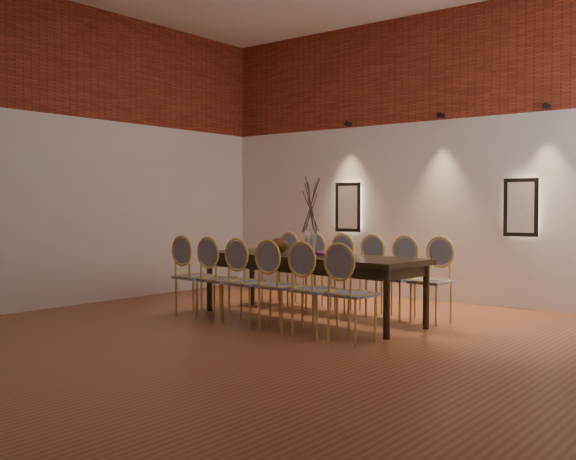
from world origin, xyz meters
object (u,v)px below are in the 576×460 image
Objects in this scene: chair_near_e at (315,290)px; chair_far_f at (431,281)px; chair_far_a at (279,268)px; vase at (311,242)px; book at (320,253)px; dining_table at (309,287)px; chair_near_f at (352,294)px; chair_near_a at (195,277)px; chair_far_e at (396,278)px; bowl at (278,246)px; chair_near_d at (281,286)px; chair_near_c at (250,283)px; chair_near_b at (221,280)px; chair_far_d at (363,276)px; chair_far_b at (305,271)px; chair_far_c at (333,273)px.

chair_near_e and chair_far_f have the same top height.
vase is (1.14, -0.82, 0.43)m from chair_far_a.
book is at bearing 29.17° from chair_far_f.
chair_near_f is at bearing -31.98° from dining_table.
chair_far_e is (1.99, 1.31, 0.00)m from chair_near_a.
book is at bearing 13.31° from bowl.
chair_near_d reaches higher than book.
chair_near_c is 1.00× the size of chair_near_d.
chair_near_b is 1.00× the size of chair_far_d.
chair_far_b is at bearing -0.00° from chair_far_d.
dining_table is 1.02m from chair_far_e.
chair_near_d and chair_far_b have the same top height.
chair_near_d is 1.00× the size of chair_far_c.
vase is at bearing 47.15° from chair_far_e.
chair_far_a reaches higher than book.
chair_far_c is at bearing 105.00° from vase.
bowl is (-0.16, 0.70, 0.37)m from chair_near_c.
bowl is (-1.09, 0.77, 0.37)m from chair_near_e.
chair_far_c is at bearing 70.30° from bowl.
dining_table is 1.39m from chair_far_f.
chair_near_b is at bearing 107.76° from chair_far_a.
chair_near_b and chair_near_e have the same top height.
chair_near_f is at bearing 133.86° from chair_far_c.
vase reaches higher than chair_near_b.
vase reaches higher than chair_near_f.
chair_near_c is 1.54m from chair_far_d.
dining_table is at bearing 133.86° from chair_far_b.
chair_near_b and chair_far_c have the same top height.
bowl is at bearing 43.23° from chair_near_a.
chair_far_d is (1.05, 1.39, 0.00)m from chair_near_b.
chair_far_b is 1.41m from chair_far_e.
chair_near_d is 3.62× the size of book.
chair_far_e is (0.47, -0.04, 0.00)m from chair_far_d.
bowl is at bearing -178.44° from vase.
chair_near_e is 3.13× the size of vase.
chair_near_a is 1.47m from vase.
chair_far_f is (0.94, -0.07, 0.00)m from chair_far_d.
dining_table is 11.74× the size of bowl.
chair_far_d is 1.10m from bowl.
chair_near_c is at bearing 72.24° from chair_far_d.
chair_near_f reaches higher than bowl.
dining_table is 3.00× the size of chair_far_b.
chair_near_d is at bearing -72.24° from dining_table.
chair_far_c is (0.11, 1.46, 0.00)m from chair_near_c.
chair_near_f is (2.34, -0.18, 0.00)m from chair_near_a.
chair_far_f is 3.62× the size of book.
chair_far_a and chair_far_d have the same top height.
vase reaches higher than chair_near_c.
chair_near_c is at bearing 107.76° from chair_far_b.
chair_near_a is 1.06m from bowl.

